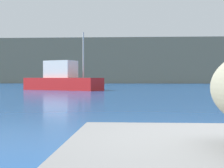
{
  "coord_description": "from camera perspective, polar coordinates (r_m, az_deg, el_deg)",
  "views": [
    {
      "loc": [
        -0.89,
        -3.02,
        1.13
      ],
      "look_at": [
        -2.06,
        15.21,
        0.8
      ],
      "focal_mm": 59.3,
      "sensor_mm": 36.0,
      "label": 1
    }
  ],
  "objects": [
    {
      "name": "fishing_boat_red",
      "position": [
        33.41,
        -7.67,
        0.64
      ],
      "size": [
        7.56,
        5.14,
        5.04
      ],
      "rotation": [
        0.0,
        0.0,
        -0.44
      ],
      "color": "red",
      "rests_on": "ground"
    },
    {
      "name": "hillside_backdrop",
      "position": [
        77.19,
        4.32,
        3.43
      ],
      "size": [
        140.0,
        14.37,
        8.77
      ],
      "primitive_type": "cube",
      "color": "#7F755B",
      "rests_on": "ground"
    }
  ]
}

